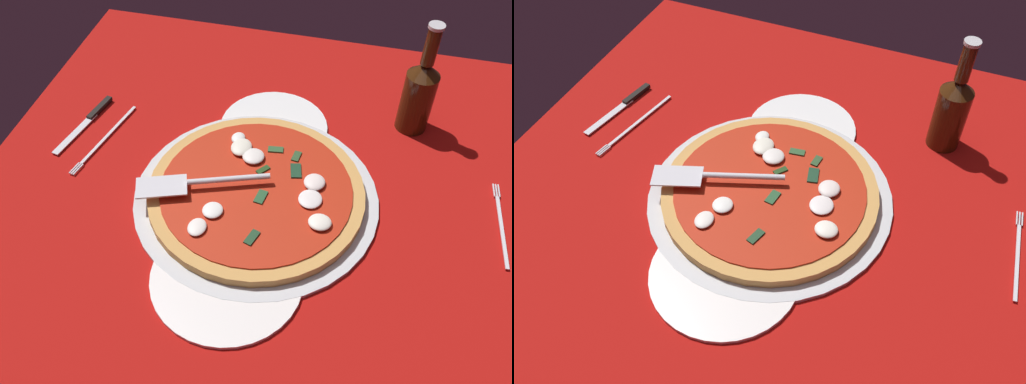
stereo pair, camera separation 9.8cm
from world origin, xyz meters
TOP-DOWN VIEW (x-y plane):
  - ground_plane at (0.00, 0.00)cm, footprint 106.33×106.33cm
  - checker_pattern at (-0.00, -0.00)cm, footprint 106.33×106.33cm
  - pizza_pan at (-0.62, -1.96)cm, footprint 42.95×42.95cm
  - dinner_plate_left at (-19.55, -2.99)cm, footprint 21.17×21.17cm
  - dinner_plate_right at (16.64, -2.39)cm, footprint 24.13×24.13cm
  - pizza at (-0.68, -1.89)cm, footprint 37.84×37.84cm
  - pizza_server at (2.01, -11.62)cm, footprint 10.53×22.55cm
  - place_setting_near at (-10.41, -36.97)cm, footprint 22.34×16.68cm
  - beer_bottle at (-26.71, 23.26)cm, footprint 6.18×6.18cm

SIDE VIEW (x-z plane):
  - ground_plane at x=0.00cm, z-range -0.80..0.00cm
  - checker_pattern at x=0.00cm, z-range 0.00..0.10cm
  - place_setting_near at x=-10.41cm, z-range -0.25..1.15cm
  - dinner_plate_left at x=-19.55cm, z-range 0.10..1.10cm
  - dinner_plate_right at x=16.64cm, z-range 0.10..1.10cm
  - pizza_pan at x=-0.62cm, z-range 0.10..1.15cm
  - pizza at x=-0.68cm, z-range 0.58..3.84cm
  - pizza_server at x=2.01cm, z-range 4.24..5.24cm
  - beer_bottle at x=-26.71cm, z-range -2.89..20.20cm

